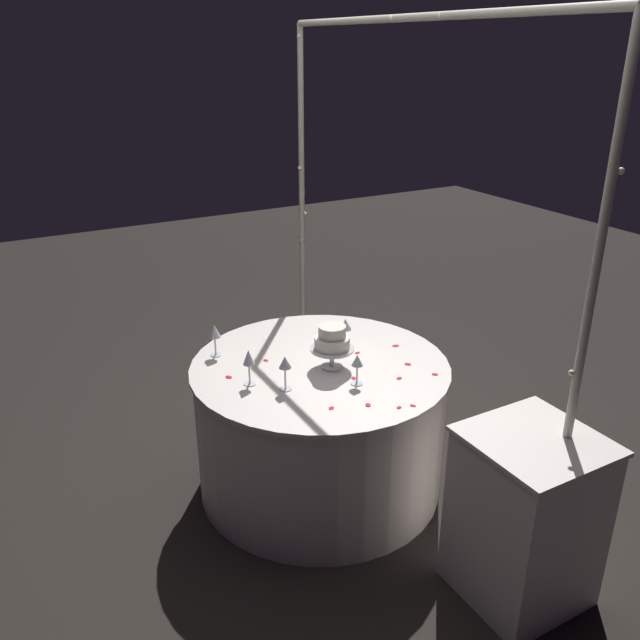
# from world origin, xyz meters

# --- Properties ---
(ground_plane) EXTENTS (12.00, 12.00, 0.00)m
(ground_plane) POSITION_xyz_m (0.00, 0.00, 0.00)
(ground_plane) COLOR black
(decorative_arch) EXTENTS (2.33, 0.06, 2.35)m
(decorative_arch) POSITION_xyz_m (0.00, 0.50, 1.54)
(decorative_arch) COLOR #B7B29E
(decorative_arch) RESTS_ON ground
(main_table) EXTENTS (1.32, 1.32, 0.72)m
(main_table) POSITION_xyz_m (0.00, 0.00, 0.36)
(main_table) COLOR silver
(main_table) RESTS_ON ground
(side_table) EXTENTS (0.51, 0.51, 0.78)m
(side_table) POSITION_xyz_m (1.09, 0.38, 0.39)
(side_table) COLOR silver
(side_table) RESTS_ON ground
(tiered_cake) EXTENTS (0.22, 0.22, 0.23)m
(tiered_cake) POSITION_xyz_m (0.06, 0.04, 0.87)
(tiered_cake) COLOR silver
(tiered_cake) RESTS_ON main_table
(wine_glass_0) EXTENTS (0.07, 0.07, 0.17)m
(wine_glass_0) POSITION_xyz_m (-0.36, -0.42, 0.85)
(wine_glass_0) COLOR silver
(wine_glass_0) RESTS_ON main_table
(wine_glass_1) EXTENTS (0.07, 0.07, 0.15)m
(wine_glass_1) POSITION_xyz_m (-0.13, 0.23, 0.84)
(wine_glass_1) COLOR silver
(wine_glass_1) RESTS_ON main_table
(wine_glass_2) EXTENTS (0.06, 0.06, 0.17)m
(wine_glass_2) POSITION_xyz_m (0.15, -0.27, 0.85)
(wine_glass_2) COLOR silver
(wine_glass_2) RESTS_ON main_table
(wine_glass_3) EXTENTS (0.06, 0.06, 0.15)m
(wine_glass_3) POSITION_xyz_m (0.27, 0.05, 0.83)
(wine_glass_3) COLOR silver
(wine_glass_3) RESTS_ON main_table
(wine_glass_4) EXTENTS (0.06, 0.06, 0.18)m
(wine_glass_4) POSITION_xyz_m (0.02, -0.40, 0.85)
(wine_glass_4) COLOR silver
(wine_glass_4) RESTS_ON main_table
(rose_petal_0) EXTENTS (0.03, 0.04, 0.00)m
(rose_petal_0) POSITION_xyz_m (0.32, 0.26, 0.72)
(rose_petal_0) COLOR red
(rose_petal_0) RESTS_ON main_table
(rose_petal_1) EXTENTS (0.03, 0.03, 0.00)m
(rose_petal_1) POSITION_xyz_m (-0.02, 0.24, 0.72)
(rose_petal_1) COLOR red
(rose_petal_1) RESTS_ON main_table
(rose_petal_2) EXTENTS (0.04, 0.03, 0.00)m
(rose_petal_2) POSITION_xyz_m (-0.17, -0.22, 0.72)
(rose_petal_2) COLOR red
(rose_petal_2) RESTS_ON main_table
(rose_petal_3) EXTENTS (0.04, 0.04, 0.00)m
(rose_petal_3) POSITION_xyz_m (0.01, 0.46, 0.72)
(rose_petal_3) COLOR red
(rose_petal_3) RESTS_ON main_table
(rose_petal_4) EXTENTS (0.04, 0.04, 0.00)m
(rose_petal_4) POSITION_xyz_m (0.37, 0.44, 0.72)
(rose_petal_4) COLOR red
(rose_petal_4) RESTS_ON main_table
(rose_petal_5) EXTENTS (0.04, 0.03, 0.00)m
(rose_petal_5) POSITION_xyz_m (0.21, 0.07, 0.72)
(rose_petal_5) COLOR red
(rose_petal_5) RESTS_ON main_table
(rose_petal_6) EXTENTS (0.05, 0.04, 0.00)m
(rose_petal_6) POSITION_xyz_m (-0.12, 0.06, 0.72)
(rose_petal_6) COLOR red
(rose_petal_6) RESTS_ON main_table
(rose_petal_7) EXTENTS (0.03, 0.04, 0.00)m
(rose_petal_7) POSITION_xyz_m (-0.10, -0.15, 0.72)
(rose_petal_7) COLOR red
(rose_petal_7) RESTS_ON main_table
(rose_petal_8) EXTENTS (0.04, 0.04, 0.00)m
(rose_petal_8) POSITION_xyz_m (0.46, -0.01, 0.72)
(rose_petal_8) COLOR red
(rose_petal_8) RESTS_ON main_table
(rose_petal_9) EXTENTS (0.05, 0.04, 0.00)m
(rose_petal_9) POSITION_xyz_m (-0.09, -0.46, 0.72)
(rose_petal_9) COLOR red
(rose_petal_9) RESTS_ON main_table
(rose_petal_10) EXTENTS (0.04, 0.04, 0.00)m
(rose_petal_10) POSITION_xyz_m (0.41, -0.17, 0.72)
(rose_petal_10) COLOR red
(rose_petal_10) RESTS_ON main_table
(rose_petal_11) EXTENTS (0.03, 0.03, 0.00)m
(rose_petal_11) POSITION_xyz_m (0.57, 0.16, 0.72)
(rose_petal_11) COLOR red
(rose_petal_11) RESTS_ON main_table
(rose_petal_12) EXTENTS (0.04, 0.04, 0.00)m
(rose_petal_12) POSITION_xyz_m (0.22, 0.39, 0.72)
(rose_petal_12) COLOR red
(rose_petal_12) RESTS_ON main_table
(rose_petal_13) EXTENTS (0.03, 0.03, 0.00)m
(rose_petal_13) POSITION_xyz_m (0.55, 0.10, 0.72)
(rose_petal_13) COLOR red
(rose_petal_13) RESTS_ON main_table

